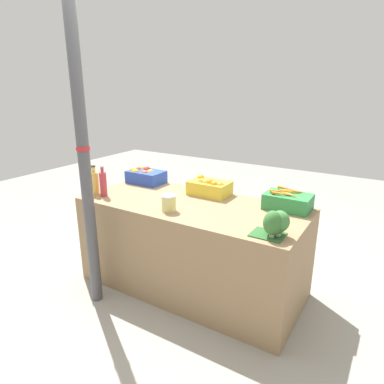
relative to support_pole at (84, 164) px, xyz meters
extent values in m
plane|color=gray|center=(0.60, 0.60, -1.20)|extent=(10.00, 10.00, 0.00)
cube|color=#937551|center=(0.60, 0.60, -0.80)|extent=(1.94, 0.86, 0.81)
cylinder|color=#4C4C51|center=(0.00, 0.00, 0.00)|extent=(0.09, 0.09, 2.40)
cylinder|color=red|center=(0.00, 0.00, 0.12)|extent=(0.10, 0.10, 0.03)
cube|color=#2847B7|center=(-0.14, 0.89, -0.33)|extent=(0.36, 0.24, 0.13)
sphere|color=gold|center=(-0.25, 0.96, -0.27)|extent=(0.07, 0.07, 0.07)
sphere|color=gold|center=(-0.08, 0.89, -0.28)|extent=(0.07, 0.07, 0.07)
sphere|color=red|center=(-0.17, 0.96, -0.28)|extent=(0.08, 0.08, 0.08)
sphere|color=#BC562D|center=(-0.11, 0.84, -0.28)|extent=(0.07, 0.07, 0.07)
sphere|color=red|center=(-0.25, 0.91, -0.28)|extent=(0.06, 0.06, 0.06)
sphere|color=gold|center=(-0.27, 0.85, -0.27)|extent=(0.08, 0.08, 0.08)
sphere|color=gold|center=(-0.21, 0.82, -0.27)|extent=(0.08, 0.08, 0.08)
cube|color=gold|center=(0.61, 0.89, -0.33)|extent=(0.36, 0.24, 0.13)
sphere|color=orange|center=(0.48, 0.95, -0.27)|extent=(0.07, 0.07, 0.07)
sphere|color=orange|center=(0.63, 0.85, -0.27)|extent=(0.08, 0.08, 0.08)
sphere|color=orange|center=(0.56, 0.85, -0.28)|extent=(0.09, 0.09, 0.09)
sphere|color=orange|center=(0.69, 0.83, -0.27)|extent=(0.07, 0.07, 0.07)
sphere|color=orange|center=(0.59, 0.85, -0.28)|extent=(0.08, 0.08, 0.08)
sphere|color=orange|center=(0.74, 0.85, -0.28)|extent=(0.08, 0.08, 0.08)
cube|color=#2D8442|center=(1.33, 0.89, -0.33)|extent=(0.36, 0.24, 0.13)
cone|color=orange|center=(1.36, 0.96, -0.26)|extent=(0.16, 0.02, 0.02)
cone|color=orange|center=(1.29, 0.98, -0.25)|extent=(0.16, 0.06, 0.03)
cone|color=orange|center=(1.29, 0.83, -0.25)|extent=(0.15, 0.03, 0.03)
cone|color=orange|center=(1.37, 0.84, -0.25)|extent=(0.15, 0.06, 0.03)
cone|color=orange|center=(1.33, 0.90, -0.25)|extent=(0.15, 0.02, 0.02)
cone|color=orange|center=(1.40, 0.96, -0.25)|extent=(0.13, 0.05, 0.02)
cone|color=orange|center=(1.25, 0.87, -0.25)|extent=(0.13, 0.07, 0.03)
cube|color=#2D602D|center=(1.37, 0.32, -0.39)|extent=(0.22, 0.18, 0.01)
ellipsoid|color=#387033|center=(1.44, 0.33, -0.30)|extent=(0.10, 0.10, 0.12)
cylinder|color=#B2C693|center=(1.44, 0.33, -0.37)|extent=(0.03, 0.03, 0.02)
ellipsoid|color=#427F3D|center=(1.44, 0.34, -0.28)|extent=(0.13, 0.13, 0.15)
cylinder|color=#B2C693|center=(1.44, 0.34, -0.37)|extent=(0.03, 0.03, 0.02)
ellipsoid|color=#2D602D|center=(1.42, 0.33, -0.30)|extent=(0.15, 0.15, 0.11)
cylinder|color=#B2C693|center=(1.42, 0.33, -0.37)|extent=(0.03, 0.03, 0.02)
ellipsoid|color=#387033|center=(1.41, 0.29, -0.28)|extent=(0.12, 0.12, 0.17)
cylinder|color=#B2C693|center=(1.41, 0.29, -0.37)|extent=(0.03, 0.03, 0.02)
cylinder|color=gold|center=(-0.30, 0.35, -0.29)|extent=(0.08, 0.08, 0.20)
cone|color=gold|center=(-0.30, 0.35, -0.18)|extent=(0.08, 0.08, 0.02)
cylinder|color=gold|center=(-0.30, 0.35, -0.15)|extent=(0.03, 0.03, 0.04)
cylinder|color=#2D2D33|center=(-0.30, 0.35, -0.13)|extent=(0.04, 0.04, 0.01)
cylinder|color=#B2333D|center=(-0.19, 0.35, -0.28)|extent=(0.06, 0.06, 0.22)
cone|color=#B2333D|center=(-0.19, 0.35, -0.17)|extent=(0.06, 0.06, 0.02)
cylinder|color=#B2333D|center=(-0.19, 0.35, -0.14)|extent=(0.03, 0.03, 0.04)
cylinder|color=silver|center=(-0.19, 0.35, -0.11)|extent=(0.03, 0.03, 0.01)
cylinder|color=#D1CC75|center=(0.54, 0.35, -0.33)|extent=(0.12, 0.12, 0.12)
cylinder|color=white|center=(0.54, 0.35, -0.26)|extent=(0.12, 0.12, 0.01)
camera|label=1|loc=(2.05, -1.75, 0.58)|focal=32.00mm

